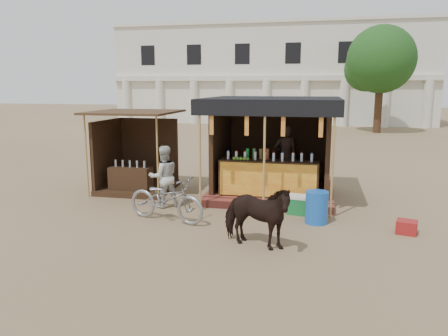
% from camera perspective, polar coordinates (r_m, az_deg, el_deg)
% --- Properties ---
extents(ground, '(120.00, 120.00, 0.00)m').
position_cam_1_polar(ground, '(9.55, -2.09, -8.25)').
color(ground, '#846B4C').
rests_on(ground, ground).
extents(main_stall, '(3.60, 3.61, 2.78)m').
position_cam_1_polar(main_stall, '(12.34, 6.42, 0.97)').
color(main_stall, brown).
rests_on(main_stall, ground).
extents(secondary_stall, '(2.40, 2.40, 2.38)m').
position_cam_1_polar(secondary_stall, '(13.35, -11.85, 0.76)').
color(secondary_stall, '#362013').
rests_on(secondary_stall, ground).
extents(cow, '(1.65, 1.10, 1.28)m').
position_cam_1_polar(cow, '(8.45, 4.19, -6.25)').
color(cow, black).
rests_on(cow, ground).
extents(motorbike, '(2.11, 1.19, 1.05)m').
position_cam_1_polar(motorbike, '(10.20, -7.57, -4.02)').
color(motorbike, gray).
rests_on(motorbike, ground).
extents(bystander, '(0.98, 0.94, 1.60)m').
position_cam_1_polar(bystander, '(11.31, -7.87, -1.13)').
color(bystander, beige).
rests_on(bystander, ground).
extents(blue_barrel, '(0.64, 0.64, 0.74)m').
position_cam_1_polar(blue_barrel, '(10.21, 12.01, -5.04)').
color(blue_barrel, blue).
rests_on(blue_barrel, ground).
extents(red_crate, '(0.49, 0.45, 0.28)m').
position_cam_1_polar(red_crate, '(10.13, 22.74, -7.13)').
color(red_crate, maroon).
rests_on(red_crate, ground).
extents(cooler, '(0.70, 0.54, 0.46)m').
position_cam_1_polar(cooler, '(10.88, 10.02, -4.75)').
color(cooler, '#186F34').
rests_on(cooler, ground).
extents(background_building, '(26.00, 7.45, 8.18)m').
position_cam_1_polar(background_building, '(38.93, 6.26, 11.92)').
color(background_building, silver).
rests_on(background_building, ground).
extents(tree, '(4.50, 4.40, 7.00)m').
position_cam_1_polar(tree, '(31.12, 19.44, 12.92)').
color(tree, '#382314').
rests_on(tree, ground).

